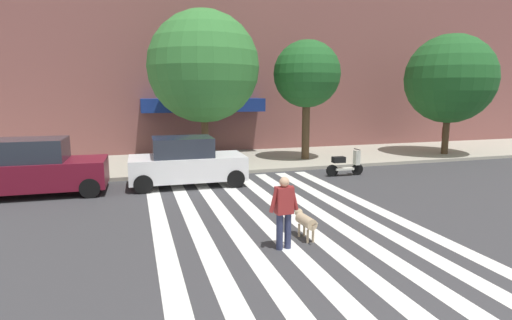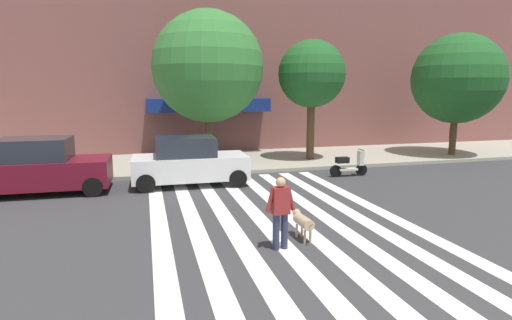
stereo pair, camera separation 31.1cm
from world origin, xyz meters
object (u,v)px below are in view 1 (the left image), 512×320
parked_car_near_curb (35,168)px  pedestrian_bystander (445,136)px  street_tree_nearest (204,67)px  dog_on_leash (305,221)px  pedestrian_dog_walker (284,209)px  street_tree_middle (307,75)px  street_tree_further (450,79)px  parked_scooter (345,164)px  parked_car_behind_first (186,162)px

parked_car_near_curb → pedestrian_bystander: bearing=8.8°
street_tree_nearest → dog_on_leash: 10.90m
dog_on_leash → pedestrian_bystander: bearing=37.6°
street_tree_nearest → pedestrian_dog_walker: (-0.06, -10.52, -3.63)m
street_tree_nearest → street_tree_middle: (5.01, -0.07, -0.28)m
street_tree_further → pedestrian_dog_walker: (-12.89, -9.77, -3.18)m
parked_scooter → pedestrian_bystander: bearing=22.1°
pedestrian_dog_walker → pedestrian_bystander: pedestrian_bystander is taller
parked_car_behind_first → street_tree_nearest: (1.32, 3.56, 3.69)m
parked_car_near_curb → street_tree_middle: 12.39m
street_tree_middle → street_tree_further: street_tree_further is taller
parked_car_behind_first → street_tree_further: 14.79m
parked_scooter → street_tree_middle: street_tree_middle is taller
parked_car_near_curb → parked_scooter: (11.61, -0.17, -0.43)m
parked_car_near_curb → parked_car_behind_first: 5.07m
street_tree_further → dog_on_leash: size_ratio=6.04×
pedestrian_bystander → parked_scooter: bearing=-157.9°
parked_car_near_curb → street_tree_middle: size_ratio=0.78×
street_tree_middle → pedestrian_bystander: bearing=-3.6°
street_tree_nearest → pedestrian_bystander: bearing=-2.5°
street_tree_further → dog_on_leash: bearing=-142.6°
street_tree_nearest → dog_on_leash: street_tree_nearest is taller
parked_car_near_curb → pedestrian_bystander: 19.61m
street_tree_middle → dog_on_leash: street_tree_middle is taller
parked_scooter → pedestrian_bystander: 8.41m
street_tree_further → dog_on_leash: 15.77m
parked_car_behind_first → pedestrian_bystander: size_ratio=2.59×
parked_scooter → street_tree_further: 8.95m
parked_scooter → pedestrian_bystander: pedestrian_bystander is taller
pedestrian_dog_walker → street_tree_further: bearing=37.1°
street_tree_further → dog_on_leash: street_tree_further is taller
street_tree_nearest → street_tree_middle: size_ratio=1.20×
street_tree_middle → dog_on_leash: size_ratio=5.56×
street_tree_nearest → parked_car_behind_first: bearing=-110.4°
street_tree_nearest → street_tree_further: bearing=-3.4°
pedestrian_dog_walker → dog_on_leash: (0.71, 0.45, -0.48)m
parked_car_behind_first → pedestrian_bystander: parked_car_behind_first is taller
street_tree_nearest → parked_car_near_curb: bearing=-150.9°
street_tree_nearest → pedestrian_dog_walker: street_tree_nearest is taller
street_tree_nearest → pedestrian_bystander: (12.99, -0.57, -3.48)m
parked_car_near_curb → pedestrian_dog_walker: parked_car_near_curb is taller
pedestrian_dog_walker → dog_on_leash: pedestrian_dog_walker is taller
pedestrian_dog_walker → dog_on_leash: size_ratio=1.58×
parked_car_behind_first → dog_on_leash: bearing=-73.1°
street_tree_nearest → dog_on_leash: size_ratio=6.66×
street_tree_further → parked_car_behind_first: bearing=-168.8°
parked_car_behind_first → street_tree_further: street_tree_further is taller
street_tree_further → pedestrian_dog_walker: street_tree_further is taller
parked_car_behind_first → street_tree_nearest: size_ratio=0.61×
parked_car_behind_first → parked_scooter: parked_car_behind_first is taller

